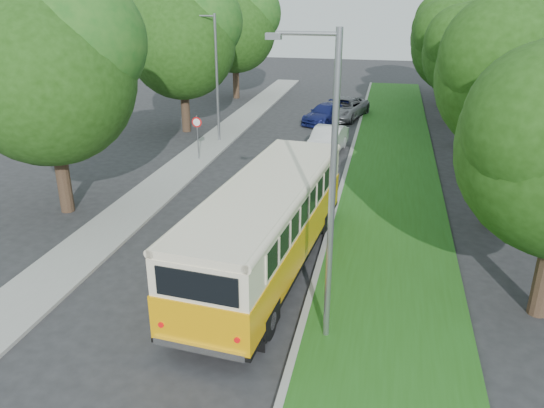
% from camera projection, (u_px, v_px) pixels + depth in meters
% --- Properties ---
extents(ground, '(120.00, 120.00, 0.00)m').
position_uv_depth(ground, '(205.00, 276.00, 17.43)').
color(ground, '#262628').
rests_on(ground, ground).
extents(curb, '(0.20, 70.00, 0.15)m').
position_uv_depth(curb, '(331.00, 223.00, 21.21)').
color(curb, gray).
rests_on(curb, ground).
extents(grass_verge, '(4.50, 70.00, 0.13)m').
position_uv_depth(grass_verge, '(391.00, 228.00, 20.75)').
color(grass_verge, '#225416').
rests_on(grass_verge, ground).
extents(sidewalk, '(2.20, 70.00, 0.12)m').
position_uv_depth(sidewalk, '(137.00, 206.00, 22.89)').
color(sidewalk, gray).
rests_on(sidewalk, ground).
extents(treeline, '(24.27, 41.91, 9.46)m').
position_uv_depth(treeline, '(353.00, 42.00, 30.87)').
color(treeline, '#332319').
rests_on(treeline, ground).
extents(lamppost_near, '(1.71, 0.16, 8.00)m').
position_uv_depth(lamppost_near, '(329.00, 186.00, 12.69)').
color(lamppost_near, gray).
rests_on(lamppost_near, ground).
extents(lamppost_far, '(1.71, 0.16, 7.50)m').
position_uv_depth(lamppost_far, '(215.00, 74.00, 31.31)').
color(lamppost_far, gray).
rests_on(lamppost_far, ground).
extents(warning_sign, '(0.56, 0.10, 2.50)m').
position_uv_depth(warning_sign, '(197.00, 130.00, 28.53)').
color(warning_sign, gray).
rests_on(warning_sign, ground).
extents(vintage_bus, '(3.71, 10.83, 3.15)m').
position_uv_depth(vintage_bus, '(267.00, 228.00, 17.15)').
color(vintage_bus, '#EEA107').
rests_on(vintage_bus, ground).
extents(car_silver, '(2.60, 4.14, 1.31)m').
position_uv_depth(car_silver, '(304.00, 171.00, 25.48)').
color(car_silver, silver).
rests_on(car_silver, ground).
extents(car_white, '(2.13, 4.67, 1.49)m').
position_uv_depth(car_white, '(327.00, 141.00, 30.23)').
color(car_white, silver).
rests_on(car_white, ground).
extents(car_blue, '(3.30, 4.85, 1.30)m').
position_uv_depth(car_blue, '(325.00, 114.00, 37.27)').
color(car_blue, navy).
rests_on(car_blue, ground).
extents(car_grey, '(3.73, 5.71, 1.46)m').
position_uv_depth(car_grey, '(344.00, 108.00, 38.51)').
color(car_grey, '#585B60').
rests_on(car_grey, ground).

